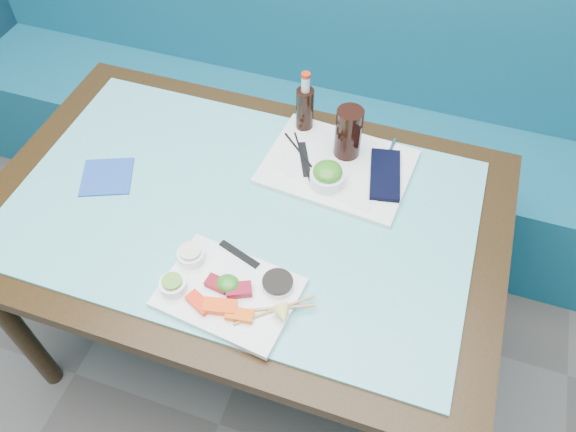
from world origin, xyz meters
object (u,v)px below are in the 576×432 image
(cola_glass, at_px, (348,133))
(cola_bottle_body, at_px, (305,111))
(booth_bench, at_px, (323,117))
(blue_napkin, at_px, (107,177))
(sashimi_plate, at_px, (229,293))
(seaweed_bowl, at_px, (327,178))
(serving_tray, at_px, (337,167))
(dining_table, at_px, (243,228))

(cola_glass, xyz_separation_m, cola_bottle_body, (-0.15, 0.07, -0.02))
(booth_bench, height_order, blue_napkin, booth_bench)
(sashimi_plate, xyz_separation_m, seaweed_bowl, (0.12, 0.40, 0.03))
(booth_bench, xyz_separation_m, serving_tray, (0.21, -0.62, 0.39))
(booth_bench, relative_size, sashimi_plate, 9.58)
(cola_bottle_body, bearing_deg, booth_bench, 97.79)
(serving_tray, distance_m, cola_bottle_body, 0.20)
(blue_napkin, bearing_deg, sashimi_plate, -27.20)
(serving_tray, xyz_separation_m, seaweed_bowl, (-0.01, -0.07, 0.03))
(cola_bottle_body, height_order, blue_napkin, cola_bottle_body)
(sashimi_plate, height_order, cola_bottle_body, cola_bottle_body)
(dining_table, relative_size, sashimi_plate, 4.47)
(serving_tray, bearing_deg, dining_table, -128.08)
(sashimi_plate, height_order, cola_glass, cola_glass)
(booth_bench, distance_m, blue_napkin, 1.02)
(seaweed_bowl, bearing_deg, booth_bench, 105.72)
(dining_table, distance_m, seaweed_bowl, 0.27)
(sashimi_plate, relative_size, serving_tray, 0.78)
(dining_table, distance_m, serving_tray, 0.32)
(booth_bench, height_order, dining_table, booth_bench)
(seaweed_bowl, bearing_deg, cola_bottle_body, 122.66)
(cola_glass, bearing_deg, blue_napkin, -154.39)
(cola_glass, height_order, blue_napkin, cola_glass)
(serving_tray, distance_m, cola_glass, 0.10)
(seaweed_bowl, bearing_deg, cola_glass, 81.25)
(booth_bench, bearing_deg, sashimi_plate, -86.26)
(dining_table, xyz_separation_m, sashimi_plate, (0.07, -0.26, 0.10))
(blue_napkin, bearing_deg, cola_bottle_body, 38.02)
(seaweed_bowl, distance_m, blue_napkin, 0.61)
(serving_tray, bearing_deg, sashimi_plate, -100.64)
(cola_glass, bearing_deg, seaweed_bowl, -98.75)
(dining_table, xyz_separation_m, seaweed_bowl, (0.20, 0.14, 0.13))
(serving_tray, xyz_separation_m, cola_glass, (0.01, 0.05, 0.08))
(booth_bench, relative_size, dining_table, 2.14)
(serving_tray, height_order, cola_bottle_body, cola_bottle_body)
(sashimi_plate, relative_size, seaweed_bowl, 3.28)
(sashimi_plate, height_order, seaweed_bowl, seaweed_bowl)
(cola_glass, bearing_deg, serving_tray, -100.30)
(serving_tray, relative_size, cola_glass, 2.60)
(cola_glass, bearing_deg, dining_table, -128.10)
(dining_table, height_order, blue_napkin, blue_napkin)
(booth_bench, bearing_deg, dining_table, -90.00)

